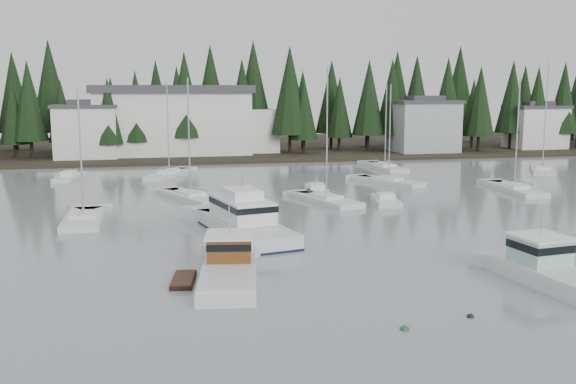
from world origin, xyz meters
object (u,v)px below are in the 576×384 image
object	(u,v)px
sailboat_0	(326,202)
lobster_boat_brown	(227,270)
house_east_a	(424,125)
sailboat_4	(385,168)
house_west	(86,130)
lobster_boat_teal	(555,275)
cabin_cruiser_center	(244,224)
runabout_3	(69,178)
runabout_4	(317,192)
sailboat_2	(514,191)
sailboat_10	(388,183)
sailboat_9	(190,198)
runabout_1	(386,202)
sailboat_7	(169,176)
sailboat_1	(542,172)
harbor_inn	(186,121)
sailboat_3	(84,221)
house_east_b	(535,126)

from	to	relation	value
sailboat_0	lobster_boat_brown	bearing A→B (deg)	134.67
house_east_a	sailboat_4	distance (m)	22.59
house_west	lobster_boat_teal	bearing A→B (deg)	-66.26
house_east_a	sailboat_0	world-z (taller)	sailboat_0
cabin_cruiser_center	lobster_boat_teal	world-z (taller)	cabin_cruiser_center
runabout_3	runabout_4	world-z (taller)	same
sailboat_0	sailboat_2	size ratio (longest dim) A/B	1.04
sailboat_0	house_east_a	bearing A→B (deg)	-51.73
sailboat_2	sailboat_10	bearing A→B (deg)	58.21
sailboat_10	sailboat_9	bearing A→B (deg)	76.88
sailboat_10	runabout_1	bearing A→B (deg)	130.27
sailboat_7	sailboat_9	xyz separation A→B (m)	(1.57, -17.95, -0.00)
sailboat_1	runabout_1	xyz separation A→B (m)	(-28.27, -17.99, 0.03)
harbor_inn	sailboat_4	bearing A→B (deg)	-40.54
house_west	sailboat_0	bearing A→B (deg)	-58.78
lobster_boat_teal	sailboat_3	bearing A→B (deg)	41.89
runabout_1	runabout_3	distance (m)	39.40
sailboat_10	runabout_4	xyz separation A→B (m)	(-9.85, -5.21, 0.07)
house_east_b	sailboat_9	bearing A→B (deg)	-148.05
harbor_inn	sailboat_7	bearing A→B (deg)	-98.16
sailboat_3	sailboat_2	bearing A→B (deg)	-80.45
cabin_cruiser_center	runabout_3	bearing A→B (deg)	13.12
lobster_boat_brown	sailboat_10	xyz separation A→B (m)	(22.50, 33.97, -0.45)
house_east_a	sailboat_4	bearing A→B (deg)	-127.00
sailboat_7	runabout_1	world-z (taller)	sailboat_7
sailboat_9	runabout_4	distance (m)	13.14
sailboat_0	runabout_1	world-z (taller)	sailboat_0
cabin_cruiser_center	sailboat_4	world-z (taller)	sailboat_4
house_east_a	sailboat_1	xyz separation A→B (m)	(5.47, -25.62, -4.81)
sailboat_2	sailboat_7	size ratio (longest dim) A/B	1.05
sailboat_9	house_east_b	bearing A→B (deg)	-81.83
sailboat_2	sailboat_7	xyz separation A→B (m)	(-35.58, 19.96, -0.00)
sailboat_9	lobster_boat_brown	bearing A→B (deg)	157.17
lobster_boat_teal	sailboat_0	size ratio (longest dim) A/B	0.68
lobster_boat_brown	sailboat_10	size ratio (longest dim) A/B	0.80
cabin_cruiser_center	sailboat_9	world-z (taller)	sailboat_9
house_east_b	lobster_boat_teal	world-z (taller)	house_east_b
sailboat_1	sailboat_3	world-z (taller)	sailboat_1
harbor_inn	sailboat_10	xyz separation A→B (m)	(21.16, -35.35, -5.71)
cabin_cruiser_center	runabout_1	bearing A→B (deg)	-68.35
sailboat_2	sailboat_7	bearing A→B (deg)	65.33
sailboat_2	runabout_1	world-z (taller)	sailboat_2
sailboat_0	house_west	bearing A→B (deg)	13.49
house_east_b	sailboat_4	distance (m)	40.60
house_east_a	sailboat_4	world-z (taller)	sailboat_4
harbor_inn	sailboat_0	size ratio (longest dim) A/B	2.21
harbor_inn	lobster_boat_brown	world-z (taller)	harbor_inn
harbor_inn	lobster_boat_teal	xyz separation A→B (m)	(16.12, -74.22, -5.19)
cabin_cruiser_center	sailboat_0	xyz separation A→B (m)	(9.63, 12.15, -0.71)
house_east_a	sailboat_9	world-z (taller)	sailboat_9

